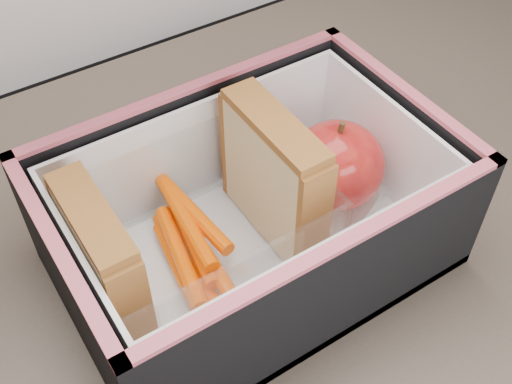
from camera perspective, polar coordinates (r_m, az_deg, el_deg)
kitchen_table at (r=0.63m, az=2.89°, el=-7.39°), size 1.20×0.80×0.75m
lunch_bag at (r=0.48m, az=-0.65°, el=-1.01°), size 0.29×0.27×0.28m
plastic_tub at (r=0.48m, az=-5.47°, el=-3.67°), size 0.18×0.13×0.08m
sandwich_left at (r=0.45m, az=-13.43°, el=-6.00°), size 0.03×0.09×0.10m
sandwich_right at (r=0.48m, az=1.58°, el=1.35°), size 0.03×0.10×0.11m
carrot_sticks at (r=0.49m, az=-5.99°, el=-5.02°), size 0.05×0.13×0.03m
paper_napkin at (r=0.54m, az=6.24°, el=-0.63°), size 0.10×0.10×0.01m
red_apple at (r=0.52m, az=7.17°, el=2.37°), size 0.09×0.09×0.08m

